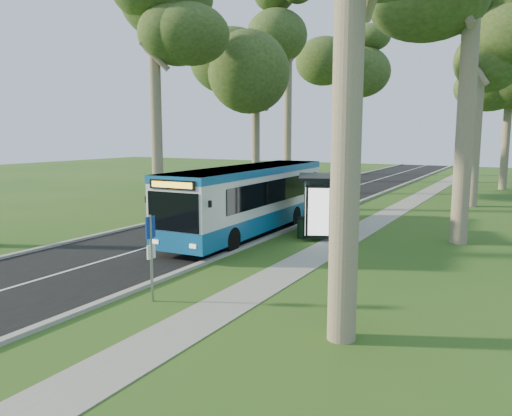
{
  "coord_description": "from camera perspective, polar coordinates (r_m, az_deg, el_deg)",
  "views": [
    {
      "loc": [
        10.02,
        -16.37,
        4.63
      ],
      "look_at": [
        0.23,
        1.33,
        1.6
      ],
      "focal_mm": 35.0,
      "sensor_mm": 36.0,
      "label": 1
    }
  ],
  "objects": [
    {
      "name": "tree_west_d",
      "position": [
        50.01,
        3.73,
        19.43
      ],
      "size": [
        5.2,
        5.2,
        19.12
      ],
      "color": "#7A6B56",
      "rests_on": "ground"
    },
    {
      "name": "road",
      "position": [
        29.99,
        1.77,
        -0.35
      ],
      "size": [
        7.0,
        100.0,
        0.02
      ],
      "primitive_type": "cube",
      "color": "black",
      "rests_on": "ground"
    },
    {
      "name": "car_silver",
      "position": [
        45.21,
        5.06,
        3.49
      ],
      "size": [
        1.74,
        4.31,
        1.39
      ],
      "primitive_type": "imported",
      "rotation": [
        0.0,
        0.0,
        -0.06
      ],
      "color": "#AFB1B7",
      "rests_on": "ground"
    },
    {
      "name": "ground",
      "position": [
        19.74,
        -2.47,
        -5.05
      ],
      "size": [
        120.0,
        120.0,
        0.0
      ],
      "primitive_type": "plane",
      "color": "#295319",
      "rests_on": "ground"
    },
    {
      "name": "bus_shelter",
      "position": [
        22.43,
        7.01,
        1.57
      ],
      "size": [
        2.85,
        3.62,
        2.75
      ],
      "rotation": [
        0.0,
        0.0,
        0.41
      ],
      "color": "black",
      "rests_on": "ground"
    },
    {
      "name": "tree_east_c",
      "position": [
        35.09,
        24.46,
        18.1
      ],
      "size": [
        5.2,
        5.2,
        14.73
      ],
      "color": "#7A6B56",
      "rests_on": "ground"
    },
    {
      "name": "car_white",
      "position": [
        39.43,
        0.15,
        3.01
      ],
      "size": [
        3.5,
        5.38,
        1.7
      ],
      "primitive_type": "imported",
      "rotation": [
        0.0,
        0.0,
        0.32
      ],
      "color": "silver",
      "rests_on": "ground"
    },
    {
      "name": "tree_east_d",
      "position": [
        46.68,
        27.11,
        13.72
      ],
      "size": [
        5.2,
        5.2,
        12.94
      ],
      "color": "#7A6B56",
      "rests_on": "ground"
    },
    {
      "name": "litter_bin",
      "position": [
        22.37,
        5.34,
        -2.24
      ],
      "size": [
        0.53,
        0.53,
        0.93
      ],
      "rotation": [
        0.0,
        0.0,
        0.01
      ],
      "color": "black",
      "rests_on": "ground"
    },
    {
      "name": "kerb_west",
      "position": [
        31.72,
        -3.86,
        0.21
      ],
      "size": [
        0.25,
        100.0,
        0.12
      ],
      "primitive_type": "cube",
      "color": "#9E9B93",
      "rests_on": "ground"
    },
    {
      "name": "tree_west_c",
      "position": [
        39.58,
        -0.03,
        15.56
      ],
      "size": [
        5.2,
        5.2,
        12.79
      ],
      "color": "#7A6B56",
      "rests_on": "ground"
    },
    {
      "name": "footpath",
      "position": [
        27.68,
        13.83,
        -1.34
      ],
      "size": [
        1.5,
        100.0,
        0.02
      ],
      "primitive_type": "cube",
      "color": "gray",
      "rests_on": "ground"
    },
    {
      "name": "bus",
      "position": [
        23.01,
        -0.74,
        0.99
      ],
      "size": [
        2.82,
        11.85,
        3.12
      ],
      "rotation": [
        0.0,
        0.0,
        0.03
      ],
      "color": "white",
      "rests_on": "ground"
    },
    {
      "name": "bus_stop_sign",
      "position": [
        14.01,
        -11.91,
        -4.47
      ],
      "size": [
        0.09,
        0.34,
        2.43
      ],
      "rotation": [
        0.0,
        0.0,
        -0.05
      ],
      "color": "gray",
      "rests_on": "ground"
    },
    {
      "name": "kerb_east",
      "position": [
        28.58,
        8.03,
        -0.77
      ],
      "size": [
        0.25,
        100.0,
        0.12
      ],
      "primitive_type": "cube",
      "color": "#9E9B93",
      "rests_on": "ground"
    },
    {
      "name": "centre_line",
      "position": [
        29.99,
        1.77,
        -0.33
      ],
      "size": [
        0.12,
        100.0,
        0.0
      ],
      "primitive_type": "cube",
      "color": "white",
      "rests_on": "road"
    },
    {
      "name": "tree_west_b",
      "position": [
        32.67,
        -11.68,
        21.16
      ],
      "size": [
        5.2,
        5.2,
        16.05
      ],
      "color": "#7A6B56",
      "rests_on": "ground"
    },
    {
      "name": "tree_west_e",
      "position": [
        58.0,
        10.45,
        16.39
      ],
      "size": [
        5.2,
        5.2,
        17.19
      ],
      "color": "#7A6B56",
      "rests_on": "ground"
    }
  ]
}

